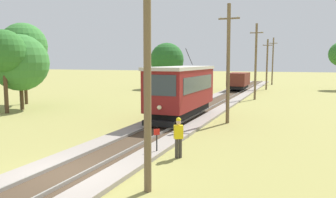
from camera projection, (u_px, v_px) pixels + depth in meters
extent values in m
plane|color=olive|center=(66.00, 178.00, 11.80)|extent=(260.00, 260.00, 0.00)
cube|color=gray|center=(66.00, 176.00, 11.79)|extent=(4.20, 120.00, 0.18)
cube|color=#423323|center=(66.00, 173.00, 11.78)|extent=(2.04, 120.00, 0.01)
cube|color=gray|center=(50.00, 169.00, 12.04)|extent=(0.07, 120.00, 0.14)
cube|color=gray|center=(82.00, 174.00, 11.51)|extent=(0.07, 120.00, 0.14)
cube|color=maroon|center=(182.00, 88.00, 23.20)|extent=(2.50, 8.00, 2.60)
cube|color=#B2ADA3|center=(182.00, 68.00, 23.04)|extent=(2.60, 8.32, 0.22)
cube|color=black|center=(182.00, 110.00, 23.38)|extent=(2.10, 7.04, 0.44)
cube|color=#2D3842|center=(160.00, 85.00, 19.43)|extent=(2.10, 0.03, 1.25)
cube|color=#2D3842|center=(199.00, 83.00, 22.69)|extent=(0.02, 6.72, 1.04)
sphere|color=#F4EAB2|center=(159.00, 107.00, 19.54)|extent=(0.28, 0.28, 0.28)
cylinder|color=black|center=(189.00, 57.00, 24.42)|extent=(0.05, 1.67, 1.19)
cube|color=black|center=(158.00, 124.00, 19.52)|extent=(2.00, 0.36, 0.32)
cylinder|color=black|center=(170.00, 115.00, 21.31)|extent=(1.54, 0.80, 0.80)
cylinder|color=black|center=(191.00, 106.00, 25.44)|extent=(1.54, 0.80, 0.80)
cube|color=maroon|center=(239.00, 79.00, 45.07)|extent=(2.40, 5.20, 1.70)
cube|color=black|center=(238.00, 87.00, 45.19)|extent=(2.02, 4.78, 0.38)
cylinder|color=black|center=(236.00, 88.00, 43.75)|extent=(1.54, 0.76, 0.76)
cylinder|color=black|center=(240.00, 86.00, 46.63)|extent=(1.54, 0.76, 0.76)
cylinder|color=brown|center=(147.00, 67.00, 10.21)|extent=(0.24, 0.30, 8.01)
cylinder|color=brown|center=(228.00, 65.00, 21.86)|extent=(0.24, 0.48, 7.92)
cube|color=brown|center=(229.00, 19.00, 21.52)|extent=(1.40, 0.10, 0.10)
cylinder|color=silver|center=(221.00, 17.00, 21.71)|extent=(0.08, 0.08, 0.10)
cylinder|color=silver|center=(238.00, 17.00, 21.30)|extent=(0.08, 0.08, 0.10)
cylinder|color=brown|center=(256.00, 62.00, 35.66)|extent=(0.24, 0.37, 8.22)
cube|color=brown|center=(257.00, 33.00, 35.30)|extent=(1.40, 0.10, 0.10)
cylinder|color=silver|center=(251.00, 32.00, 35.49)|extent=(0.08, 0.08, 0.10)
cylinder|color=silver|center=(262.00, 32.00, 35.09)|extent=(0.08, 0.08, 0.10)
cylinder|color=brown|center=(267.00, 65.00, 48.39)|extent=(0.24, 0.31, 7.42)
cube|color=brown|center=(268.00, 45.00, 48.07)|extent=(1.40, 0.10, 0.10)
cylinder|color=silver|center=(264.00, 45.00, 48.26)|extent=(0.08, 0.08, 0.10)
cylinder|color=silver|center=(272.00, 44.00, 47.85)|extent=(0.08, 0.08, 0.10)
cylinder|color=brown|center=(273.00, 61.00, 58.61)|extent=(0.24, 0.57, 8.38)
cube|color=brown|center=(273.00, 43.00, 58.25)|extent=(1.40, 0.10, 0.10)
cylinder|color=silver|center=(270.00, 43.00, 58.44)|extent=(0.08, 0.08, 0.10)
cylinder|color=silver|center=(277.00, 43.00, 58.03)|extent=(0.08, 0.08, 0.10)
cylinder|color=black|center=(157.00, 145.00, 14.75)|extent=(0.06, 0.06, 0.90)
cube|color=red|center=(157.00, 132.00, 14.68)|extent=(0.21, 0.21, 0.28)
cylinder|color=#38332D|center=(180.00, 148.00, 14.28)|extent=(0.15, 0.15, 0.86)
cylinder|color=#38332D|center=(177.00, 148.00, 14.25)|extent=(0.15, 0.15, 0.86)
cube|color=yellow|center=(178.00, 132.00, 14.18)|extent=(0.45, 0.41, 0.58)
sphere|color=tan|center=(179.00, 122.00, 14.14)|extent=(0.22, 0.22, 0.22)
sphere|color=yellow|center=(179.00, 120.00, 14.12)|extent=(0.21, 0.21, 0.21)
cylinder|color=#4C3823|center=(6.00, 90.00, 26.48)|extent=(0.32, 0.32, 3.71)
sphere|color=#2D6B28|center=(4.00, 51.00, 26.12)|extent=(3.42, 3.42, 3.42)
cylinder|color=#4C3823|center=(26.00, 84.00, 32.17)|extent=(0.32, 0.32, 3.99)
sphere|color=#387A33|center=(24.00, 46.00, 31.75)|extent=(4.43, 4.43, 4.43)
cylinder|color=#4C3823|center=(22.00, 97.00, 28.53)|extent=(0.32, 0.32, 2.25)
sphere|color=#387A33|center=(20.00, 63.00, 28.19)|extent=(4.85, 4.85, 4.85)
cylinder|color=#4C3823|center=(167.00, 80.00, 51.14)|extent=(0.32, 0.32, 2.48)
sphere|color=#235B23|center=(167.00, 60.00, 50.78)|extent=(5.21, 5.21, 5.21)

